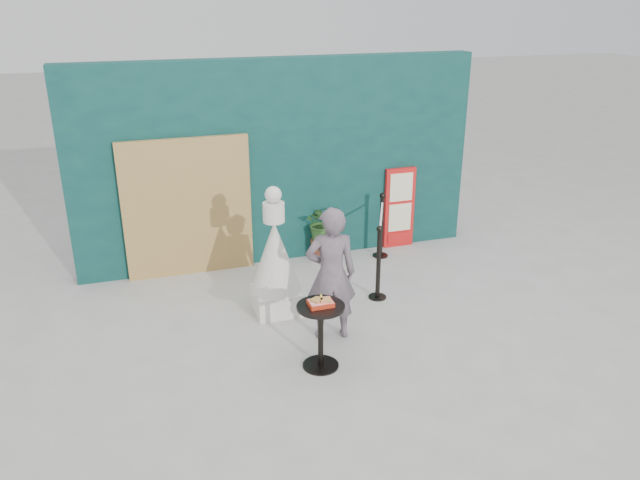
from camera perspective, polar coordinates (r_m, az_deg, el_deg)
The scene contains 10 objects.
ground at distance 7.12m, azimuth 3.05°, elevation -10.94°, with size 60.00×60.00×0.00m, color #ADAAA5.
back_wall at distance 9.30m, azimuth -3.76°, elevation 7.12°, with size 6.00×0.30×3.00m, color #0B3232.
bamboo_fence at distance 9.01m, azimuth -12.00°, elevation 2.88°, with size 1.80×0.08×2.00m, color tan.
woman at distance 7.21m, azimuth 1.01°, elevation -3.12°, with size 0.59×0.39×1.62m, color slate.
menu_board at distance 9.99m, azimuth 7.27°, elevation 2.94°, with size 0.50×0.07×1.30m.
statue at distance 7.84m, azimuth -4.12°, elevation -2.05°, with size 0.65×0.65×1.68m.
cafe_table at distance 6.76m, azimuth 0.06°, elevation -7.90°, with size 0.52×0.52×0.75m.
food_basket at distance 6.62m, azimuth 0.07°, elevation -5.72°, with size 0.26×0.19×0.11m.
planter at distance 9.46m, azimuth 0.19°, elevation 1.17°, with size 0.52×0.45×0.89m.
stanchion_barrier at distance 8.94m, azimuth 5.51°, elevation -0.35°, with size 0.84×1.54×1.03m.
Camera 1 is at (-2.21, -5.57, 3.84)m, focal length 35.00 mm.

